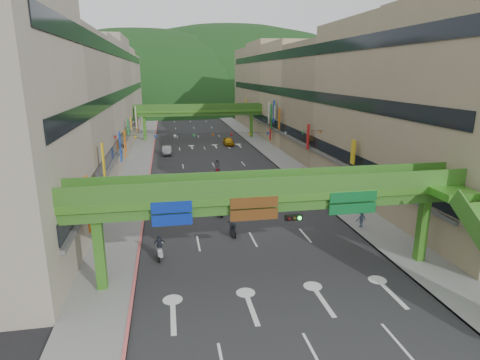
% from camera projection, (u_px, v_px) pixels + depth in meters
% --- Properties ---
extents(ground, '(320.00, 320.00, 0.00)m').
position_uv_depth(ground, '(300.00, 328.00, 21.56)').
color(ground, black).
rests_on(ground, ground).
extents(road_slab, '(18.00, 140.00, 0.02)m').
position_uv_depth(road_slab, '(207.00, 152.00, 69.06)').
color(road_slab, '#28282B').
rests_on(road_slab, ground).
extents(sidewalk_left, '(4.00, 140.00, 0.15)m').
position_uv_depth(sidewalk_left, '(141.00, 154.00, 67.14)').
color(sidewalk_left, gray).
rests_on(sidewalk_left, ground).
extents(sidewalk_right, '(4.00, 140.00, 0.15)m').
position_uv_depth(sidewalk_right, '(269.00, 150.00, 70.95)').
color(sidewalk_right, gray).
rests_on(sidewalk_right, ground).
extents(curb_left, '(0.20, 140.00, 0.18)m').
position_uv_depth(curb_left, '(153.00, 154.00, 67.46)').
color(curb_left, '#CC5959').
rests_on(curb_left, ground).
extents(curb_right, '(0.20, 140.00, 0.18)m').
position_uv_depth(curb_right, '(258.00, 150.00, 70.62)').
color(curb_right, gray).
rests_on(curb_right, ground).
extents(building_row_left, '(12.80, 95.00, 19.00)m').
position_uv_depth(building_row_left, '(86.00, 98.00, 63.33)').
color(building_row_left, '#9E937F').
rests_on(building_row_left, ground).
extents(building_row_right, '(12.80, 95.00, 19.00)m').
position_uv_depth(building_row_right, '(314.00, 95.00, 69.90)').
color(building_row_right, gray).
rests_on(building_row_right, ground).
extents(overpass_near, '(28.00, 12.27, 7.10)m').
position_uv_depth(overpass_near, '(290.00, 204.00, 25.48)').
color(overpass_near, '#4C9E2D').
rests_on(overpass_near, ground).
extents(overpass_far, '(28.00, 2.20, 7.10)m').
position_uv_depth(overpass_far, '(199.00, 113.00, 81.92)').
color(overpass_far, '#4C9E2D').
rests_on(overpass_far, ground).
extents(hill_left, '(168.00, 140.00, 112.00)m').
position_uv_depth(hill_left, '(146.00, 105.00, 170.99)').
color(hill_left, '#1C4419').
rests_on(hill_left, ground).
extents(hill_right, '(208.00, 176.00, 128.00)m').
position_uv_depth(hill_right, '(231.00, 101.00, 196.93)').
color(hill_right, '#1C4419').
rests_on(hill_right, ground).
extents(bunting_string, '(26.00, 0.36, 0.47)m').
position_uv_depth(bunting_string, '(222.00, 135.00, 48.52)').
color(bunting_string, black).
rests_on(bunting_string, ground).
extents(scooter_rider_near, '(0.77, 1.58, 2.17)m').
position_uv_depth(scooter_rider_near, '(233.00, 224.00, 33.46)').
color(scooter_rider_near, black).
rests_on(scooter_rider_near, ground).
extents(scooter_rider_mid, '(0.95, 1.58, 2.06)m').
position_uv_depth(scooter_rider_mid, '(220.00, 205.00, 38.18)').
color(scooter_rider_mid, black).
rests_on(scooter_rider_mid, ground).
extents(scooter_rider_left, '(0.96, 1.60, 1.93)m').
position_uv_depth(scooter_rider_left, '(159.00, 247.00, 29.29)').
color(scooter_rider_left, '#9FA0A9').
rests_on(scooter_rider_left, ground).
extents(scooter_rider_far, '(1.00, 1.59, 2.19)m').
position_uv_depth(scooter_rider_far, '(217.00, 167.00, 53.58)').
color(scooter_rider_far, maroon).
rests_on(scooter_rider_far, ground).
extents(parked_scooter_row, '(1.60, 9.35, 1.08)m').
position_uv_depth(parked_scooter_row, '(294.00, 185.00, 47.12)').
color(parked_scooter_row, black).
rests_on(parked_scooter_row, ground).
extents(car_silver, '(1.53, 4.24, 1.39)m').
position_uv_depth(car_silver, '(167.00, 150.00, 67.14)').
color(car_silver, '#96969C').
rests_on(car_silver, ground).
extents(car_yellow, '(1.76, 4.33, 1.47)m').
position_uv_depth(car_yellow, '(228.00, 141.00, 75.77)').
color(car_yellow, gold).
rests_on(car_yellow, ground).
extents(pedestrian_red, '(0.95, 0.77, 1.83)m').
position_uv_depth(pedestrian_red, '(303.00, 176.00, 49.63)').
color(pedestrian_red, red).
rests_on(pedestrian_red, ground).
extents(pedestrian_dark, '(1.07, 0.55, 1.75)m').
position_uv_depth(pedestrian_dark, '(332.00, 185.00, 45.92)').
color(pedestrian_dark, black).
rests_on(pedestrian_dark, ground).
extents(pedestrian_blue, '(0.82, 0.62, 1.58)m').
position_uv_depth(pedestrian_blue, '(361.00, 220.00, 35.16)').
color(pedestrian_blue, '#394963').
rests_on(pedestrian_blue, ground).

